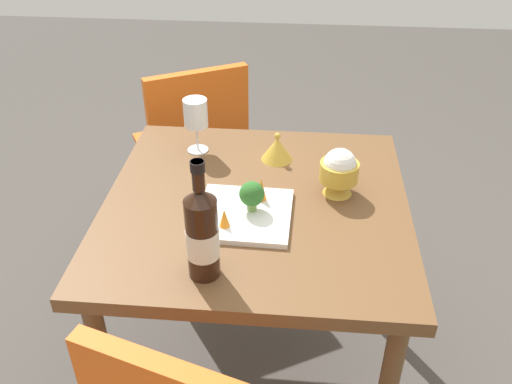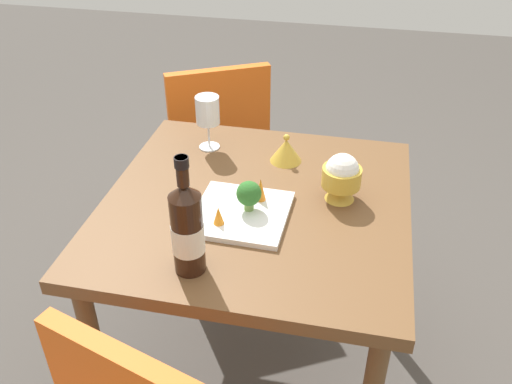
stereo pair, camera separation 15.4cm
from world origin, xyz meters
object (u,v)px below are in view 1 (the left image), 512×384
(broccoli_floret, at_px, (252,194))
(wine_glass, at_px, (196,114))
(wine_bottle, at_px, (202,233))
(serving_plate, at_px, (245,214))
(rice_bowl, at_px, (339,171))
(carrot_garnish_left, at_px, (261,189))
(carrot_garnish_right, at_px, (224,218))
(chair_near_window, at_px, (195,139))
(rice_bowl_lid, at_px, (277,149))

(broccoli_floret, bearing_deg, wine_glass, -148.13)
(wine_bottle, relative_size, serving_plate, 1.20)
(rice_bowl, distance_m, carrot_garnish_left, 0.23)
(wine_bottle, xyz_separation_m, rice_bowl, (-0.37, 0.32, -0.05))
(wine_bottle, xyz_separation_m, carrot_garnish_right, (-0.17, 0.03, -0.08))
(rice_bowl, bearing_deg, broccoli_floret, -61.79)
(carrot_garnish_left, bearing_deg, carrot_garnish_right, -33.18)
(chair_near_window, relative_size, serving_plate, 3.31)
(rice_bowl, xyz_separation_m, broccoli_floret, (0.13, -0.23, -0.01))
(rice_bowl, relative_size, serving_plate, 0.55)
(broccoli_floret, xyz_separation_m, carrot_garnish_left, (-0.05, 0.02, -0.02))
(rice_bowl_lid, bearing_deg, rice_bowl, 46.25)
(broccoli_floret, relative_size, carrot_garnish_right, 1.67)
(wine_bottle, bearing_deg, carrot_garnish_right, 171.28)
(chair_near_window, relative_size, rice_bowl_lid, 8.50)
(rice_bowl_lid, bearing_deg, wine_bottle, -14.43)
(chair_near_window, relative_size, carrot_garnish_right, 16.49)
(rice_bowl_lid, distance_m, carrot_garnish_left, 0.25)
(rice_bowl, bearing_deg, chair_near_window, -139.33)
(carrot_garnish_left, bearing_deg, wine_glass, -140.93)
(chair_near_window, xyz_separation_m, serving_plate, (0.77, 0.29, 0.20))
(chair_near_window, bearing_deg, wine_glass, -105.06)
(chair_near_window, relative_size, wine_glass, 4.75)
(chair_near_window, height_order, serving_plate, chair_near_window)
(serving_plate, distance_m, carrot_garnish_right, 0.09)
(rice_bowl_lid, bearing_deg, wine_glass, -97.22)
(serving_plate, xyz_separation_m, carrot_garnish_left, (-0.07, 0.04, 0.04))
(serving_plate, height_order, carrot_garnish_right, carrot_garnish_right)
(wine_glass, bearing_deg, rice_bowl, 64.78)
(wine_bottle, relative_size, carrot_garnish_left, 4.58)
(carrot_garnish_left, bearing_deg, serving_plate, -31.61)
(wine_bottle, bearing_deg, serving_plate, 163.04)
(chair_near_window, xyz_separation_m, broccoli_floret, (0.76, 0.31, 0.26))
(rice_bowl_lid, relative_size, broccoli_floret, 1.17)
(rice_bowl, relative_size, broccoli_floret, 1.65)
(broccoli_floret, bearing_deg, rice_bowl, 118.21)
(wine_glass, bearing_deg, serving_plate, 28.58)
(chair_near_window, xyz_separation_m, carrot_garnish_right, (0.84, 0.24, 0.24))
(wine_glass, height_order, rice_bowl_lid, wine_glass)
(rice_bowl_lid, bearing_deg, chair_near_window, -141.77)
(wine_glass, xyz_separation_m, carrot_garnish_left, (0.28, 0.23, -0.08))
(wine_glass, distance_m, rice_bowl_lid, 0.28)
(wine_glass, xyz_separation_m, carrot_garnish_right, (0.41, 0.14, -0.09))
(chair_near_window, distance_m, serving_plate, 0.85)
(rice_bowl, distance_m, carrot_garnish_right, 0.36)
(carrot_garnish_left, bearing_deg, rice_bowl_lid, 173.15)
(wine_bottle, bearing_deg, rice_bowl, 138.78)
(broccoli_floret, relative_size, carrot_garnish_left, 1.27)
(wine_bottle, bearing_deg, chair_near_window, -167.66)
(wine_bottle, height_order, wine_glass, wine_bottle)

